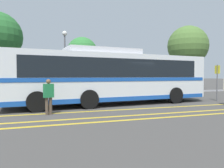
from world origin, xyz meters
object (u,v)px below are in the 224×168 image
object	(u,v)px
transit_bus	(112,76)
tree_3	(188,46)
parked_car_1	(27,89)
bus_stop_sign	(217,78)
parked_car_2	(105,87)
parked_car_3	(160,86)
street_lamp	(65,50)
pedestrian_1	(49,95)
tree_0	(82,53)

from	to	relation	value
transit_bus	tree_3	bearing A→B (deg)	122.13
parked_car_1	bus_stop_sign	size ratio (longest dim) A/B	1.90
parked_car_2	parked_car_3	size ratio (longest dim) A/B	1.11
parked_car_2	parked_car_3	xyz separation A→B (m)	(5.35, -0.02, 0.04)
parked_car_1	street_lamp	size ratio (longest dim) A/B	0.79
parked_car_3	pedestrian_1	xyz separation A→B (m)	(-10.24, -7.68, 0.10)
pedestrian_1	street_lamp	distance (m)	11.52
pedestrian_1	bus_stop_sign	xyz separation A→B (m)	(11.09, 1.75, 0.68)
parked_car_3	bus_stop_sign	xyz separation A→B (m)	(0.84, -5.93, 0.78)
pedestrian_1	street_lamp	bearing A→B (deg)	60.51
pedestrian_1	parked_car_1	bearing A→B (deg)	80.16
parked_car_1	tree_3	bearing A→B (deg)	111.07
bus_stop_sign	tree_0	bearing A→B (deg)	-155.61
parked_car_2	bus_stop_sign	xyz separation A→B (m)	(6.19, -5.95, 0.81)
pedestrian_1	bus_stop_sign	world-z (taller)	bus_stop_sign
tree_3	parked_car_2	bearing A→B (deg)	-157.62
parked_car_1	pedestrian_1	distance (m)	7.35
parked_car_3	tree_0	size ratio (longest dim) A/B	0.68
parked_car_3	tree_0	world-z (taller)	tree_0
parked_car_2	pedestrian_1	xyz separation A→B (m)	(-4.90, -7.70, 0.14)
pedestrian_1	tree_3	xyz separation A→B (m)	(17.19, 12.76, 4.54)
parked_car_1	bus_stop_sign	distance (m)	13.49
bus_stop_sign	street_lamp	size ratio (longest dim) A/B	0.42
bus_stop_sign	parked_car_3	bearing A→B (deg)	-177.24
transit_bus	pedestrian_1	bearing A→B (deg)	-62.10
parked_car_1	tree_3	world-z (taller)	tree_3
parked_car_2	bus_stop_sign	bearing A→B (deg)	-131.20
parked_car_1	parked_car_2	world-z (taller)	parked_car_1
pedestrian_1	parked_car_2	bearing A→B (deg)	38.27
street_lamp	tree_0	world-z (taller)	tree_0
parked_car_3	pedestrian_1	world-z (taller)	parked_car_3
pedestrian_1	tree_3	world-z (taller)	tree_3
parked_car_3	street_lamp	xyz separation A→B (m)	(-8.28, 3.20, 3.34)
parked_car_1	tree_3	size ratio (longest dim) A/B	0.59
street_lamp	pedestrian_1	bearing A→B (deg)	-100.21
transit_bus	pedestrian_1	world-z (taller)	transit_bus
parked_car_2	street_lamp	size ratio (longest dim) A/B	0.76
tree_0	tree_3	bearing A→B (deg)	-4.77
street_lamp	parked_car_1	bearing A→B (deg)	-131.11
transit_bus	parked_car_2	world-z (taller)	transit_bus
street_lamp	bus_stop_sign	bearing A→B (deg)	-45.01
pedestrian_1	street_lamp	size ratio (longest dim) A/B	0.27
transit_bus	tree_0	size ratio (longest dim) A/B	2.13
street_lamp	tree_3	xyz separation A→B (m)	(15.23, 1.88, 1.30)
transit_bus	street_lamp	xyz separation A→B (m)	(-1.82, 8.41, 2.42)
parked_car_1	tree_3	distance (m)	19.77
bus_stop_sign	tree_0	xyz separation A→B (m)	(-6.91, 12.10, 2.71)
parked_car_1	tree_0	world-z (taller)	tree_0
pedestrian_1	street_lamp	xyz separation A→B (m)	(1.96, 10.88, 3.24)
bus_stop_sign	street_lamp	world-z (taller)	street_lamp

